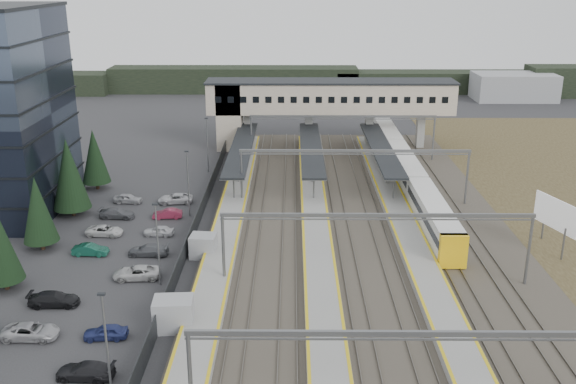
{
  "coord_description": "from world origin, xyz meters",
  "views": [
    {
      "loc": [
        4.33,
        -61.9,
        27.62
      ],
      "look_at": [
        3.83,
        7.17,
        4.0
      ],
      "focal_mm": 40.0,
      "sensor_mm": 36.0,
      "label": 1
    }
  ],
  "objects_px": {
    "relay_cabin_near": "(174,314)",
    "billboard": "(556,216)",
    "footbridge": "(313,100)",
    "train": "(406,169)",
    "relay_cabin_far": "(203,246)"
  },
  "relations": [
    {
      "from": "footbridge",
      "to": "train",
      "type": "height_order",
      "value": "footbridge"
    },
    {
      "from": "relay_cabin_near",
      "to": "train",
      "type": "distance_m",
      "value": 46.49
    },
    {
      "from": "billboard",
      "to": "relay_cabin_far",
      "type": "bearing_deg",
      "value": -176.6
    },
    {
      "from": "relay_cabin_near",
      "to": "footbridge",
      "type": "bearing_deg",
      "value": 77.31
    },
    {
      "from": "relay_cabin_near",
      "to": "train",
      "type": "relative_size",
      "value": 0.06
    },
    {
      "from": "relay_cabin_near",
      "to": "relay_cabin_far",
      "type": "relative_size",
      "value": 1.21
    },
    {
      "from": "train",
      "to": "billboard",
      "type": "xyz_separation_m",
      "value": [
        11.7,
        -22.72,
        1.83
      ]
    },
    {
      "from": "train",
      "to": "billboard",
      "type": "relative_size",
      "value": 9.21
    },
    {
      "from": "train",
      "to": "billboard",
      "type": "height_order",
      "value": "billboard"
    },
    {
      "from": "relay_cabin_far",
      "to": "billboard",
      "type": "distance_m",
      "value": 36.62
    },
    {
      "from": "relay_cabin_near",
      "to": "footbridge",
      "type": "height_order",
      "value": "footbridge"
    },
    {
      "from": "relay_cabin_far",
      "to": "footbridge",
      "type": "xyz_separation_m",
      "value": [
        12.47,
        43.72,
        6.75
      ]
    },
    {
      "from": "relay_cabin_near",
      "to": "billboard",
      "type": "bearing_deg",
      "value": 23.72
    },
    {
      "from": "relay_cabin_near",
      "to": "billboard",
      "type": "xyz_separation_m",
      "value": [
        37.02,
        16.26,
        2.43
      ]
    },
    {
      "from": "relay_cabin_near",
      "to": "train",
      "type": "bearing_deg",
      "value": 56.99
    }
  ]
}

